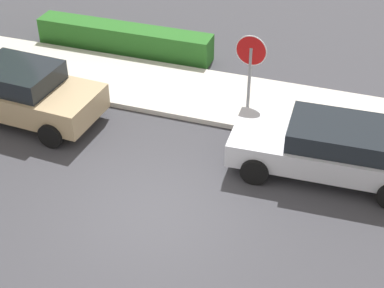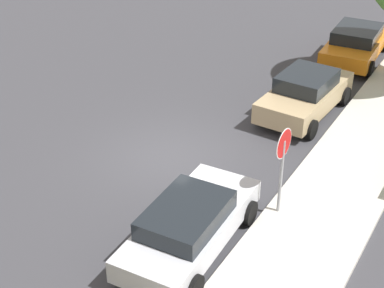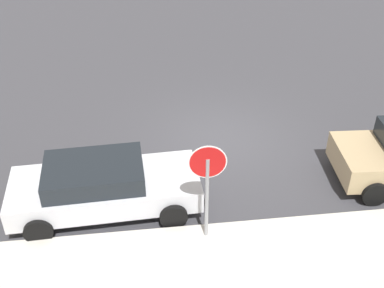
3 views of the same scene
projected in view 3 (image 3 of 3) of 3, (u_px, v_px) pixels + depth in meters
ground_plane at (221, 139)px, 14.06m from camera, size 60.00×60.00×0.00m
sidewalk_curb at (261, 267)px, 9.98m from camera, size 32.00×2.64×0.14m
stop_sign at (207, 178)px, 9.76m from camera, size 0.78×0.08×2.53m
parked_car_silver at (103, 186)px, 11.18m from camera, size 4.44×2.09×1.33m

